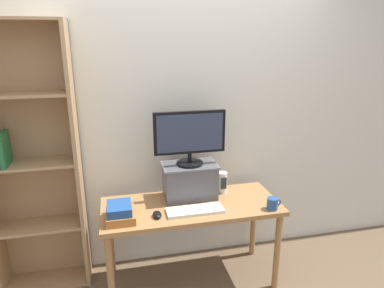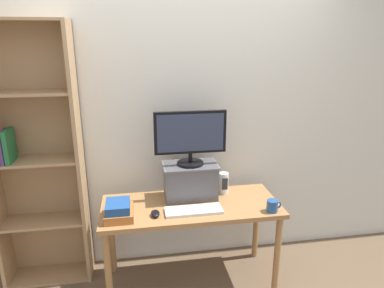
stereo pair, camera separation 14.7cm
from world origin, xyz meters
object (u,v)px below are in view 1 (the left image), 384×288
computer_monitor (190,136)px  computer_mouse (157,215)px  desk (191,214)px  book_stack (120,213)px  desk_speaker (222,182)px  riser_box (190,180)px  keyboard (194,210)px  coffee_mug (273,204)px  bookshelf_unit (31,162)px

computer_monitor → computer_mouse: (-0.30, -0.27, -0.50)m
desk → book_stack: bearing=-168.1°
desk_speaker → riser_box: bearing=-174.9°
computer_monitor → book_stack: 0.77m
keyboard → computer_mouse: bearing=-177.5°
riser_box → coffee_mug: riser_box is taller
coffee_mug → keyboard: bearing=171.3°
computer_monitor → book_stack: size_ratio=2.24×
computer_mouse → coffee_mug: (0.87, -0.08, 0.03)m
book_stack → computer_mouse: bearing=-4.6°
keyboard → book_stack: size_ratio=1.70×
desk_speaker → computer_monitor: bearing=-174.6°
riser_box → book_stack: riser_box is taller
riser_box → book_stack: size_ratio=1.75×
desk_speaker → book_stack: bearing=-162.1°
desk → book_stack: 0.57m
book_stack → coffee_mug: bearing=-5.0°
riser_box → computer_monitor: 0.37m
coffee_mug → desk_speaker: (-0.28, 0.37, 0.04)m
computer_monitor → keyboard: computer_monitor is taller
computer_mouse → book_stack: book_stack is taller
bookshelf_unit → coffee_mug: size_ratio=18.34×
book_stack → coffee_mug: 1.13m
desk → book_stack: (-0.54, -0.11, 0.14)m
book_stack → coffee_mug: book_stack is taller
desk → computer_monitor: (0.02, 0.13, 0.60)m
coffee_mug → bookshelf_unit: bearing=164.2°
bookshelf_unit → desk_speaker: bookshelf_unit is taller
desk → desk_speaker: size_ratio=7.77×
computer_monitor → coffee_mug: 0.81m
riser_box → bookshelf_unit: bearing=172.8°
keyboard → coffee_mug: 0.59m
computer_monitor → keyboard: 0.57m
bookshelf_unit → riser_box: bearing=-7.2°
bookshelf_unit → riser_box: (1.19, -0.15, -0.20)m
book_stack → desk_speaker: (0.85, 0.27, 0.03)m
desk → computer_monitor: 0.62m
desk → computer_mouse: computer_mouse is taller
desk → bookshelf_unit: size_ratio=0.66×
desk → coffee_mug: size_ratio=12.19×
riser_box → keyboard: (-0.02, -0.26, -0.14)m
computer_monitor → keyboard: bearing=-95.2°
desk → riser_box: bearing=82.2°
computer_mouse → desk_speaker: desk_speaker is taller
keyboard → desk_speaker: size_ratio=2.40×
keyboard → coffee_mug: coffee_mug is taller
desk → book_stack: book_stack is taller
bookshelf_unit → coffee_mug: bearing=-15.8°
bookshelf_unit → book_stack: bearing=-32.2°
computer_mouse → bookshelf_unit: bearing=154.8°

